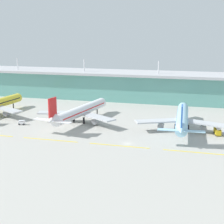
{
  "coord_description": "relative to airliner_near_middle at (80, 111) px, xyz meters",
  "views": [
    {
      "loc": [
        33.77,
        -151.82,
        50.86
      ],
      "look_at": [
        -15.97,
        31.31,
        7.0
      ],
      "focal_mm": 56.54,
      "sensor_mm": 36.0,
      "label": 1
    }
  ],
  "objects": [
    {
      "name": "ground_plane",
      "position": [
        34.45,
        -30.26,
        -6.45
      ],
      "size": [
        600.0,
        600.0,
        0.0
      ],
      "primitive_type": "plane",
      "color": "#A8A59E"
    },
    {
      "name": "terminal_building",
      "position": [
        34.45,
        74.47,
        4.19
      ],
      "size": [
        288.0,
        34.0,
        29.87
      ],
      "color": "#5B9E93",
      "rests_on": "ground"
    },
    {
      "name": "airliner_near_middle",
      "position": [
        0.0,
        0.0,
        0.0
      ],
      "size": [
        48.15,
        63.08,
        18.9
      ],
      "color": "white",
      "rests_on": "ground"
    },
    {
      "name": "airliner_far_middle",
      "position": [
        56.95,
        -1.37,
        -0.0
      ],
      "size": [
        48.73,
        62.78,
        18.9
      ],
      "color": "#9ED1EA",
      "rests_on": "ground"
    },
    {
      "name": "taxiway_stripe_mid_west",
      "position": [
        -2.55,
        -34.56,
        -6.43
      ],
      "size": [
        28.0,
        0.7,
        0.04
      ],
      "primitive_type": "cube",
      "color": "yellow",
      "rests_on": "ground"
    },
    {
      "name": "taxiway_stripe_centre",
      "position": [
        31.45,
        -34.56,
        -6.43
      ],
      "size": [
        28.0,
        0.7,
        0.04
      ],
      "primitive_type": "cube",
      "color": "yellow",
      "rests_on": "ground"
    },
    {
      "name": "taxiway_stripe_mid_east",
      "position": [
        65.45,
        -34.56,
        -6.43
      ],
      "size": [
        28.0,
        0.7,
        0.04
      ],
      "primitive_type": "cube",
      "color": "yellow",
      "rests_on": "ground"
    },
    {
      "name": "baggage_cart",
      "position": [
        -29.52,
        -13.11,
        -5.18
      ],
      "size": [
        3.82,
        2.43,
        2.48
      ],
      "color": "silver",
      "rests_on": "ground"
    },
    {
      "name": "fuel_truck",
      "position": [
        74.78,
        -4.81,
        -4.19
      ],
      "size": [
        3.74,
        7.53,
        4.95
      ],
      "color": "gold",
      "rests_on": "ground"
    }
  ]
}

